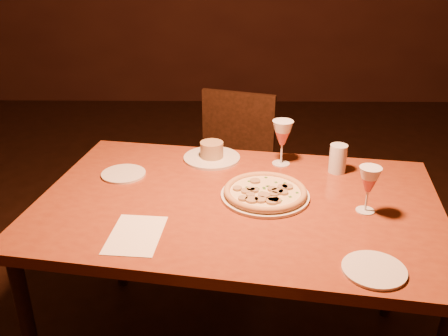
{
  "coord_description": "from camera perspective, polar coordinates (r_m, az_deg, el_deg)",
  "views": [
    {
      "loc": [
        0.24,
        -1.75,
        1.64
      ],
      "look_at": [
        0.22,
        -0.11,
        0.88
      ],
      "focal_mm": 40.0,
      "sensor_mm": 36.0,
      "label": 1
    }
  ],
  "objects": [
    {
      "name": "floor",
      "position": [
        2.41,
        -5.5,
        -18.02
      ],
      "size": [
        7.0,
        7.0,
        0.0
      ],
      "primitive_type": "plane",
      "color": "black",
      "rests_on": "ground"
    },
    {
      "name": "dining_table",
      "position": [
        1.84,
        1.6,
        -5.56
      ],
      "size": [
        1.57,
        1.15,
        0.77
      ],
      "rotation": [
        0.0,
        0.0,
        -0.16
      ],
      "color": "brown",
      "rests_on": "floor"
    },
    {
      "name": "chair_far",
      "position": [
        2.77,
        0.81,
        0.41
      ],
      "size": [
        0.53,
        0.53,
        0.87
      ],
      "rotation": [
        0.0,
        0.0,
        -0.32
      ],
      "color": "black",
      "rests_on": "floor"
    },
    {
      "name": "pizza_plate",
      "position": [
        1.83,
        4.73,
        -2.79
      ],
      "size": [
        0.32,
        0.32,
        0.04
      ],
      "color": "silver",
      "rests_on": "dining_table"
    },
    {
      "name": "ramekin_saucer",
      "position": [
        2.13,
        -1.41,
        1.64
      ],
      "size": [
        0.24,
        0.24,
        0.08
      ],
      "color": "silver",
      "rests_on": "dining_table"
    },
    {
      "name": "wine_glass_far",
      "position": [
        2.07,
        6.65,
        2.87
      ],
      "size": [
        0.09,
        0.09,
        0.19
      ],
      "primitive_type": null,
      "color": "#CB5455",
      "rests_on": "dining_table"
    },
    {
      "name": "wine_glass_right",
      "position": [
        1.77,
        16.13,
        -2.39
      ],
      "size": [
        0.08,
        0.08,
        0.17
      ],
      "primitive_type": null,
      "color": "#CB5455",
      "rests_on": "dining_table"
    },
    {
      "name": "water_tumbler",
      "position": [
        2.05,
        12.88,
        1.06
      ],
      "size": [
        0.07,
        0.07,
        0.12
      ],
      "primitive_type": "cylinder",
      "color": "silver",
      "rests_on": "dining_table"
    },
    {
      "name": "side_plate_left",
      "position": [
        2.04,
        -11.41,
        -0.66
      ],
      "size": [
        0.18,
        0.18,
        0.01
      ],
      "primitive_type": "cylinder",
      "color": "silver",
      "rests_on": "dining_table"
    },
    {
      "name": "side_plate_near",
      "position": [
        1.51,
        16.78,
        -11.07
      ],
      "size": [
        0.18,
        0.18,
        0.01
      ],
      "primitive_type": "cylinder",
      "color": "silver",
      "rests_on": "dining_table"
    },
    {
      "name": "menu_card",
      "position": [
        1.63,
        -10.07,
        -7.52
      ],
      "size": [
        0.18,
        0.25,
        0.0
      ],
      "primitive_type": "cube",
      "rotation": [
        0.0,
        0.0,
        -0.09
      ],
      "color": "white",
      "rests_on": "dining_table"
    }
  ]
}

